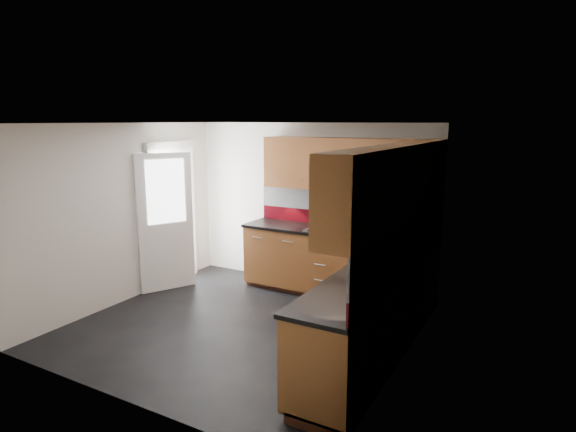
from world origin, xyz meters
The scene contains 14 objects.
room centered at (0.00, 0.00, 1.50)m, with size 4.00×3.80×2.64m.
base_cabinets centered at (1.07, 0.72, 0.44)m, with size 2.70×3.20×0.95m.
countertop centered at (1.05, 0.70, 0.92)m, with size 2.72×3.22×0.04m.
backsplash centered at (1.28, 0.93, 1.21)m, with size 2.70×3.20×0.54m.
upper_cabinets centered at (1.23, 0.78, 1.84)m, with size 2.50×3.20×0.72m.
extractor_hood centered at (0.45, 1.64, 1.28)m, with size 0.60×0.33×0.40m, color #5B3114.
glass_cabinet centered at (1.71, 1.07, 1.87)m, with size 0.32×0.80×0.66m.
back_door centered at (-1.78, 0.75, 1.03)m, with size 0.42×1.19×2.04m.
gas_hob centered at (0.45, 1.47, 0.95)m, with size 0.58×0.51×0.05m.
utensil_pot centered at (0.58, 1.64, 1.04)m, with size 0.12×0.12×0.43m.
toaster centered at (1.75, 1.54, 1.02)m, with size 0.24×0.15×0.17m.
food_processor centered at (1.62, 1.08, 1.07)m, with size 0.17×0.17×0.28m.
paper_towel centered at (1.64, 0.33, 1.05)m, with size 0.11×0.11×0.23m, color white.
orange_cloth centered at (1.62, 1.08, 0.95)m, with size 0.15×0.13×0.02m, color red.
Camera 1 is at (3.10, -4.46, 2.43)m, focal length 30.00 mm.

